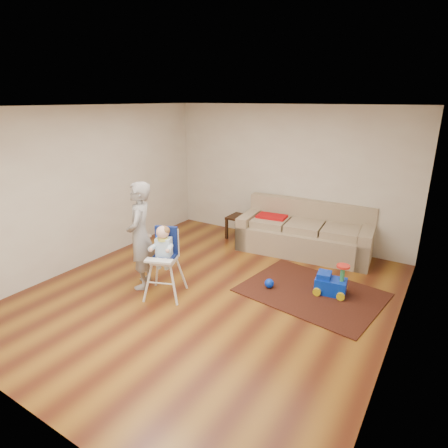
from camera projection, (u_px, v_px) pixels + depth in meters
The scene contains 9 objects.
ground at pixel (210, 294), 5.63m from camera, with size 5.50×5.50×0.00m, color #4D2111.
room_envelope at pixel (229, 165), 5.46m from camera, with size 5.04×5.52×2.72m.
sofa at pixel (305, 229), 7.03m from camera, with size 2.53×1.26×0.94m.
side_table at pixel (240, 227), 7.85m from camera, with size 0.47×0.47×0.47m, color black, non-canonical shape.
area_rug at pixel (311, 292), 5.67m from camera, with size 1.98×1.48×0.02m, color black.
ride_on_toy at pixel (331, 278), 5.55m from camera, with size 0.45×0.32×0.49m, color #0831D4, non-canonical shape.
toy_ball at pixel (269, 283), 5.77m from camera, with size 0.15×0.15×0.15m, color #0831D4.
high_chair at pixel (164, 263), 5.44m from camera, with size 0.66×0.66×1.10m.
adult at pixel (140, 236), 5.65m from camera, with size 0.60×0.40×1.66m, color gray.
Camera 1 is at (2.84, -4.12, 2.80)m, focal length 30.00 mm.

